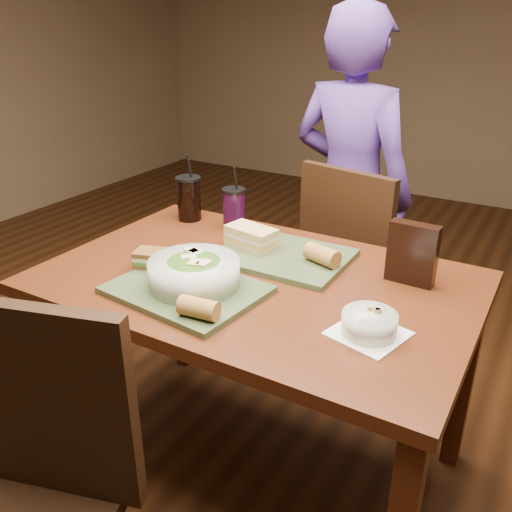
{
  "coord_description": "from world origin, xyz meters",
  "views": [
    {
      "loc": [
        0.75,
        -1.28,
        1.48
      ],
      "look_at": [
        0.0,
        0.0,
        0.82
      ],
      "focal_mm": 38.0,
      "sensor_mm": 36.0,
      "label": 1
    }
  ],
  "objects_px": {
    "diner": "(350,193)",
    "sandwich_near": "(153,258)",
    "chair_far": "(350,264)",
    "chair_near": "(25,494)",
    "soup_bowl": "(369,323)",
    "cup_berry": "(234,208)",
    "baguette_far": "(322,255)",
    "cup_cola": "(189,198)",
    "baguette_near": "(199,308)",
    "chip_bag": "(412,254)",
    "salad_bowl": "(194,271)",
    "sandwich_far": "(251,237)",
    "tray_near": "(187,290)",
    "tray_far": "(283,256)",
    "dining_table": "(256,303)"
  },
  "relations": [
    {
      "from": "chair_near",
      "to": "salad_bowl",
      "type": "height_order",
      "value": "chair_near"
    },
    {
      "from": "tray_near",
      "to": "chip_bag",
      "type": "bearing_deg",
      "value": 36.14
    },
    {
      "from": "tray_far",
      "to": "baguette_far",
      "type": "bearing_deg",
      "value": -2.58
    },
    {
      "from": "tray_far",
      "to": "cup_berry",
      "type": "bearing_deg",
      "value": 151.59
    },
    {
      "from": "tray_near",
      "to": "tray_far",
      "type": "height_order",
      "value": "same"
    },
    {
      "from": "chair_far",
      "to": "cup_cola",
      "type": "bearing_deg",
      "value": -144.96
    },
    {
      "from": "tray_far",
      "to": "soup_bowl",
      "type": "distance_m",
      "value": 0.5
    },
    {
      "from": "sandwich_far",
      "to": "cup_cola",
      "type": "distance_m",
      "value": 0.4
    },
    {
      "from": "sandwich_far",
      "to": "cup_berry",
      "type": "bearing_deg",
      "value": 137.3
    },
    {
      "from": "tray_far",
      "to": "salad_bowl",
      "type": "xyz_separation_m",
      "value": [
        -0.11,
        -0.33,
        0.05
      ]
    },
    {
      "from": "baguette_far",
      "to": "diner",
      "type": "bearing_deg",
      "value": 104.68
    },
    {
      "from": "chair_near",
      "to": "sandwich_far",
      "type": "bearing_deg",
      "value": 89.57
    },
    {
      "from": "diner",
      "to": "tray_near",
      "type": "distance_m",
      "value": 1.06
    },
    {
      "from": "soup_bowl",
      "to": "cup_berry",
      "type": "distance_m",
      "value": 0.83
    },
    {
      "from": "chair_far",
      "to": "baguette_far",
      "type": "height_order",
      "value": "chair_far"
    },
    {
      "from": "salad_bowl",
      "to": "chip_bag",
      "type": "distance_m",
      "value": 0.64
    },
    {
      "from": "diner",
      "to": "sandwich_near",
      "type": "bearing_deg",
      "value": 84.45
    },
    {
      "from": "salad_bowl",
      "to": "soup_bowl",
      "type": "bearing_deg",
      "value": 3.13
    },
    {
      "from": "tray_far",
      "to": "sandwich_near",
      "type": "relative_size",
      "value": 3.31
    },
    {
      "from": "tray_far",
      "to": "cup_cola",
      "type": "xyz_separation_m",
      "value": [
        -0.49,
        0.15,
        0.08
      ]
    },
    {
      "from": "tray_near",
      "to": "baguette_near",
      "type": "bearing_deg",
      "value": -42.28
    },
    {
      "from": "diner",
      "to": "cup_cola",
      "type": "bearing_deg",
      "value": 60.29
    },
    {
      "from": "dining_table",
      "to": "diner",
      "type": "xyz_separation_m",
      "value": [
        -0.04,
        0.87,
        0.12
      ]
    },
    {
      "from": "soup_bowl",
      "to": "baguette_far",
      "type": "distance_m",
      "value": 0.39
    },
    {
      "from": "chair_far",
      "to": "sandwich_far",
      "type": "distance_m",
      "value": 0.61
    },
    {
      "from": "diner",
      "to": "cup_cola",
      "type": "height_order",
      "value": "diner"
    },
    {
      "from": "cup_cola",
      "to": "cup_berry",
      "type": "distance_m",
      "value": 0.2
    },
    {
      "from": "chair_far",
      "to": "chip_bag",
      "type": "xyz_separation_m",
      "value": [
        0.36,
        -0.49,
        0.31
      ]
    },
    {
      "from": "soup_bowl",
      "to": "baguette_far",
      "type": "relative_size",
      "value": 1.8
    },
    {
      "from": "diner",
      "to": "baguette_near",
      "type": "xyz_separation_m",
      "value": [
        0.05,
        -1.18,
        0.02
      ]
    },
    {
      "from": "chair_near",
      "to": "cup_berry",
      "type": "distance_m",
      "value": 1.16
    },
    {
      "from": "salad_bowl",
      "to": "baguette_near",
      "type": "distance_m",
      "value": 0.19
    },
    {
      "from": "baguette_near",
      "to": "chip_bag",
      "type": "bearing_deg",
      "value": 51.65
    },
    {
      "from": "baguette_near",
      "to": "chip_bag",
      "type": "distance_m",
      "value": 0.65
    },
    {
      "from": "sandwich_far",
      "to": "cup_cola",
      "type": "height_order",
      "value": "cup_cola"
    },
    {
      "from": "sandwich_near",
      "to": "cup_berry",
      "type": "bearing_deg",
      "value": 88.41
    },
    {
      "from": "salad_bowl",
      "to": "cup_cola",
      "type": "distance_m",
      "value": 0.61
    },
    {
      "from": "baguette_far",
      "to": "chair_near",
      "type": "bearing_deg",
      "value": -105.93
    },
    {
      "from": "soup_bowl",
      "to": "sandwich_near",
      "type": "relative_size",
      "value": 1.62
    },
    {
      "from": "chair_far",
      "to": "diner",
      "type": "xyz_separation_m",
      "value": [
        -0.09,
        0.18,
        0.24
      ]
    },
    {
      "from": "chair_far",
      "to": "cup_berry",
      "type": "relative_size",
      "value": 4.05
    },
    {
      "from": "tray_near",
      "to": "cup_berry",
      "type": "relative_size",
      "value": 1.78
    },
    {
      "from": "sandwich_near",
      "to": "chair_far",
      "type": "bearing_deg",
      "value": 66.83
    },
    {
      "from": "chair_near",
      "to": "diner",
      "type": "bearing_deg",
      "value": 87.12
    },
    {
      "from": "tray_far",
      "to": "salad_bowl",
      "type": "bearing_deg",
      "value": -108.94
    },
    {
      "from": "tray_far",
      "to": "chip_bag",
      "type": "distance_m",
      "value": 0.42
    },
    {
      "from": "tray_near",
      "to": "sandwich_near",
      "type": "relative_size",
      "value": 3.31
    },
    {
      "from": "sandwich_near",
      "to": "cup_cola",
      "type": "bearing_deg",
      "value": 113.31
    },
    {
      "from": "salad_bowl",
      "to": "sandwich_near",
      "type": "xyz_separation_m",
      "value": [
        -0.19,
        0.04,
        -0.02
      ]
    },
    {
      "from": "chair_near",
      "to": "soup_bowl",
      "type": "distance_m",
      "value": 0.88
    }
  ]
}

